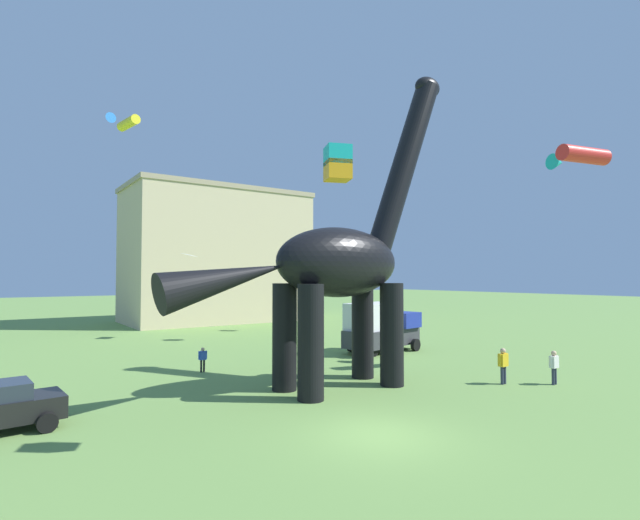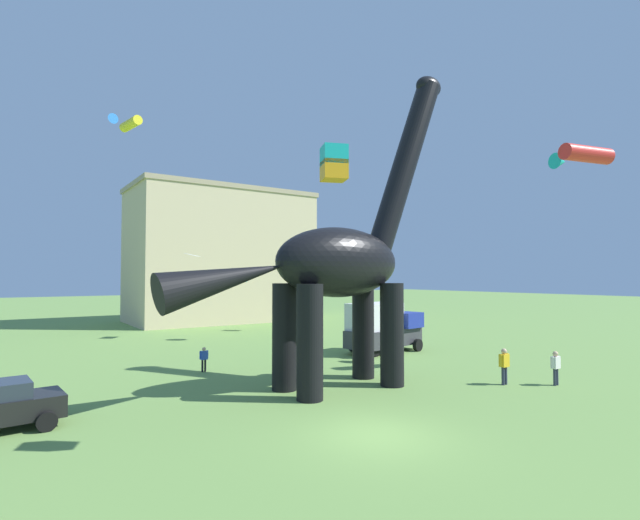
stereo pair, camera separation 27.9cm
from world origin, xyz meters
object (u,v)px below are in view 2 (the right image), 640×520
kite_mid_right (241,276)px  kite_high_left (334,163)px  person_watching_child (204,357)px  kite_trailing (127,123)px  person_photographer (504,363)px  dinosaur_sculpture (338,262)px  kite_high_right (192,255)px  kite_mid_left (311,253)px  person_far_spectator (556,365)px  kite_near_high (581,156)px  parked_box_truck (383,327)px

kite_mid_right → kite_high_left: bearing=-108.6°
person_watching_child → kite_trailing: (-2.95, 4.75, 12.97)m
person_photographer → dinosaur_sculpture: bearing=-114.3°
person_photographer → kite_high_right: size_ratio=1.02×
person_watching_child → kite_high_right: size_ratio=0.78×
person_photographer → kite_high_right: kite_high_right is taller
person_watching_child → kite_mid_left: kite_mid_left is taller
kite_high_left → kite_trailing: bearing=96.1°
kite_high_right → kite_trailing: bearing=-129.1°
kite_mid_left → person_far_spectator: bearing=-95.5°
dinosaur_sculpture → kite_mid_left: bearing=91.7°
person_watching_child → kite_near_high: bearing=-18.7°
kite_high_left → kite_mid_right: bearing=71.4°
person_far_spectator → kite_high_left: bearing=-37.8°
person_photographer → kite_near_high: bearing=93.7°
kite_mid_right → kite_trailing: bearing=-151.8°
kite_mid_left → kite_near_high: bearing=-83.2°
person_watching_child → parked_box_truck: bearing=11.2°
person_watching_child → kite_mid_left: size_ratio=1.28×
kite_high_left → dinosaur_sculpture: bearing=52.9°
kite_near_high → person_photographer: bearing=178.5°
dinosaur_sculpture → kite_mid_right: (2.98, 16.63, -0.59)m
dinosaur_sculpture → kite_high_left: bearing=-95.6°
person_watching_child → kite_high_left: size_ratio=1.30×
person_watching_child → kite_near_high: kite_near_high is taller
kite_high_left → kite_high_right: 26.57m
kite_trailing → parked_box_truck: bearing=-19.3°
person_watching_child → dinosaur_sculpture: bearing=-48.4°
kite_mid_left → kite_high_right: (-10.48, 1.25, -0.43)m
kite_mid_left → kite_near_high: 23.16m
person_far_spectator → kite_trailing: kite_trailing is taller
person_photographer → kite_near_high: size_ratio=0.50×
parked_box_truck → kite_near_high: (5.15, -10.23, 9.79)m
parked_box_truck → kite_high_right: 16.56m
dinosaur_sculpture → kite_mid_left: dinosaur_sculpture is taller
kite_near_high → kite_high_right: 27.65m
person_photographer → kite_trailing: (-13.20, 15.25, 12.74)m
parked_box_truck → kite_trailing: size_ratio=2.87×
kite_mid_left → kite_high_left: bearing=-121.8°
parked_box_truck → kite_trailing: 19.84m
person_watching_child → kite_mid_right: size_ratio=1.34×
parked_box_truck → person_photographer: (-1.65, -10.05, -0.66)m
person_far_spectator → kite_mid_right: size_ratio=1.63×
person_far_spectator → kite_mid_left: 24.68m
dinosaur_sculpture → kite_near_high: (13.43, -3.92, 5.90)m
kite_mid_right → kite_near_high: (10.45, -20.55, 6.49)m
dinosaur_sculpture → person_watching_child: size_ratio=12.19×
kite_trailing → person_far_spectator: bearing=-47.9°
person_watching_child → person_far_spectator: size_ratio=0.82×
person_watching_child → kite_mid_right: kite_mid_right is taller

